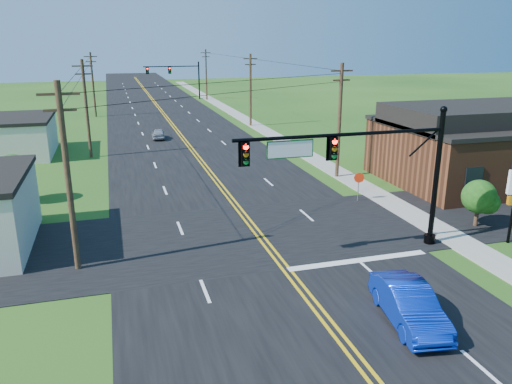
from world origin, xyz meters
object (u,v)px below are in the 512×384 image
object	(u,v)px
blue_car	(409,305)
stop_sign	(359,181)
signal_mast_main	(361,165)
signal_mast_far	(175,75)

from	to	relation	value
blue_car	stop_sign	distance (m)	15.47
signal_mast_main	stop_sign	size ratio (longest dim) A/B	5.53
signal_mast_far	stop_sign	xyz separation A→B (m)	(4.06, -64.18, -3.07)
signal_mast_main	signal_mast_far	xyz separation A→B (m)	(0.10, 72.00, -0.20)
stop_sign	blue_car	bearing A→B (deg)	-89.35
blue_car	stop_sign	size ratio (longest dim) A/B	2.30
blue_car	stop_sign	bearing A→B (deg)	78.96
stop_sign	signal_mast_far	bearing A→B (deg)	114.38
signal_mast_main	signal_mast_far	bearing A→B (deg)	89.92
signal_mast_far	blue_car	bearing A→B (deg)	-90.91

